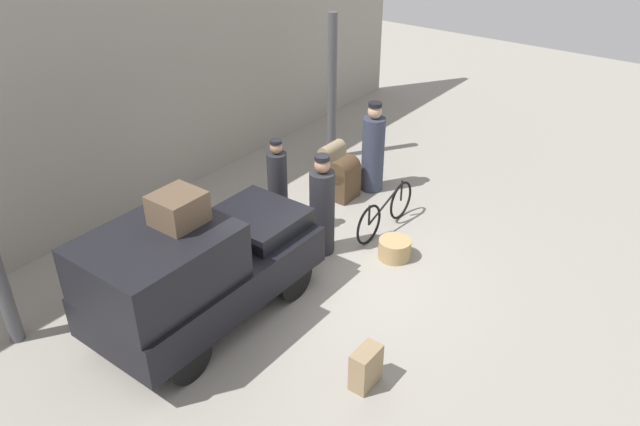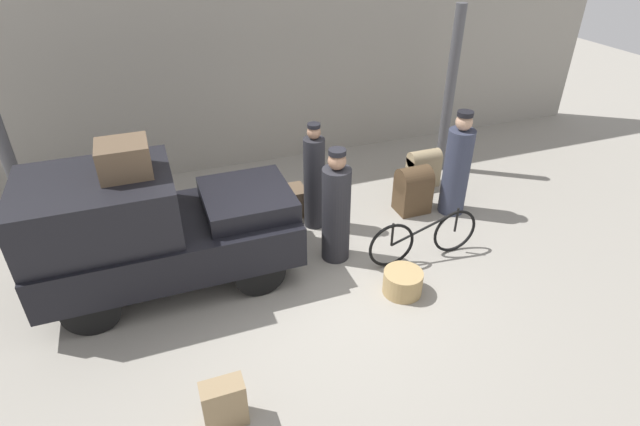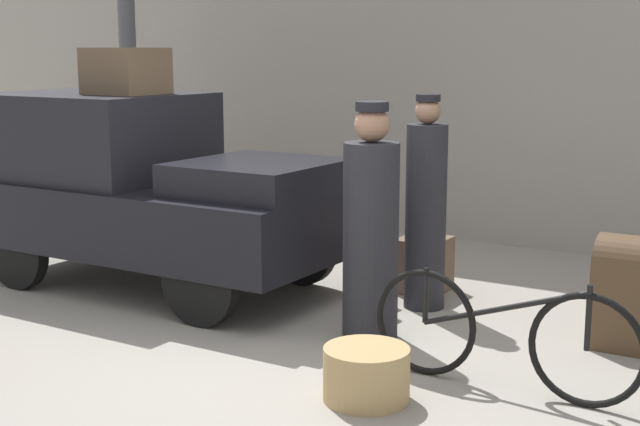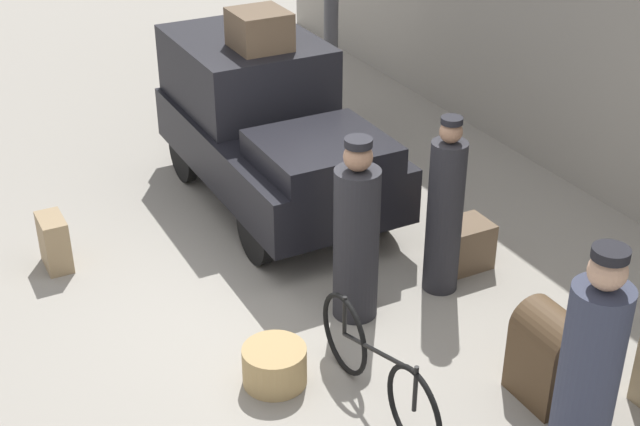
{
  "view_description": "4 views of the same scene",
  "coord_description": "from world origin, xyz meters",
  "views": [
    {
      "loc": [
        -6.5,
        -4.85,
        5.86
      ],
      "look_at": [
        0.2,
        0.2,
        0.95
      ],
      "focal_mm": 35.0,
      "sensor_mm": 36.0,
      "label": 1
    },
    {
      "loc": [
        -1.79,
        -5.23,
        4.54
      ],
      "look_at": [
        0.2,
        0.2,
        0.95
      ],
      "focal_mm": 28.0,
      "sensor_mm": 36.0,
      "label": 2
    },
    {
      "loc": [
        3.55,
        -5.25,
        2.13
      ],
      "look_at": [
        0.2,
        0.2,
        0.95
      ],
      "focal_mm": 50.0,
      "sensor_mm": 36.0,
      "label": 3
    },
    {
      "loc": [
        6.41,
        -3.04,
        4.78
      ],
      "look_at": [
        0.2,
        0.2,
        0.95
      ],
      "focal_mm": 50.0,
      "sensor_mm": 36.0,
      "label": 4
    }
  ],
  "objects": [
    {
      "name": "ground_plane",
      "position": [
        0.0,
        0.0,
        0.0
      ],
      "size": [
        30.0,
        30.0,
        0.0
      ],
      "primitive_type": "plane",
      "color": "gray"
    },
    {
      "name": "station_building_facade",
      "position": [
        0.0,
        4.08,
        2.25
      ],
      "size": [
        16.0,
        0.15,
        4.5
      ],
      "color": "gray",
      "rests_on": "ground"
    },
    {
      "name": "canopy_pillar_left",
      "position": [
        -3.77,
        2.44,
        1.56
      ],
      "size": [
        0.19,
        0.19,
        3.12
      ],
      "color": "#4C4C51",
      "rests_on": "ground"
    },
    {
      "name": "canopy_pillar_right",
      "position": [
        3.59,
        2.44,
        1.56
      ],
      "size": [
        0.19,
        0.19,
        3.12
      ],
      "color": "#4C4C51",
      "rests_on": "ground"
    },
    {
      "name": "truck",
      "position": [
        -2.0,
        0.69,
        0.92
      ],
      "size": [
        3.39,
        1.62,
        1.73
      ],
      "color": "black",
      "rests_on": "ground"
    },
    {
      "name": "bicycle",
      "position": [
        1.72,
        -0.09,
        0.37
      ],
      "size": [
        1.78,
        0.04,
        0.76
      ],
      "color": "black",
      "rests_on": "ground"
    },
    {
      "name": "wicker_basket",
      "position": [
        1.08,
        -0.68,
        0.17
      ],
      "size": [
        0.54,
        0.54,
        0.33
      ],
      "color": "tan",
      "rests_on": "ground"
    },
    {
      "name": "porter_with_bicycle",
      "position": [
        0.52,
        0.4,
        0.8
      ],
      "size": [
        0.41,
        0.41,
        1.76
      ],
      "color": "#232328",
      "rests_on": "ground"
    },
    {
      "name": "conductor_in_dark_uniform",
      "position": [
        2.89,
        0.94,
        0.82
      ],
      "size": [
        0.44,
        0.44,
        1.8
      ],
      "color": "#33384C",
      "rests_on": "ground"
    },
    {
      "name": "porter_standing_middle",
      "position": [
        0.52,
        1.34,
        0.82
      ],
      "size": [
        0.34,
        0.34,
        1.77
      ],
      "color": "#232328",
      "rests_on": "ground"
    },
    {
      "name": "trunk_large_brown",
      "position": [
        0.3,
        1.79,
        0.24
      ],
      "size": [
        0.4,
        0.45,
        0.48
      ],
      "color": "brown",
      "rests_on": "ground"
    },
    {
      "name": "trunk_barrel_dark",
      "position": [
        2.25,
        1.18,
        0.43
      ],
      "size": [
        0.54,
        0.44,
        0.83
      ],
      "color": "#4C3823",
      "rests_on": "ground"
    },
    {
      "name": "suitcase_small_leather",
      "position": [
        2.88,
        1.91,
        0.38
      ],
      "size": [
        0.59,
        0.31,
        0.72
      ],
      "color": "#9E8966",
      "rests_on": "ground"
    },
    {
      "name": "trunk_umber_medium",
      "position": [
        -1.58,
        -1.86,
        0.27
      ],
      "size": [
        0.44,
        0.24,
        0.55
      ],
      "color": "#937A56",
      "rests_on": "ground"
    },
    {
      "name": "trunk_on_truck_roof",
      "position": [
        -2.14,
        0.69,
        1.94
      ],
      "size": [
        0.6,
        0.57,
        0.41
      ],
      "color": "brown",
      "rests_on": "truck"
    }
  ]
}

